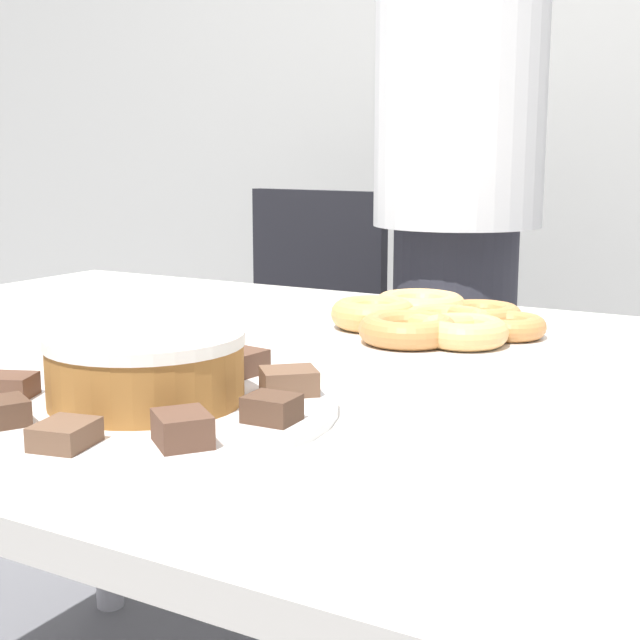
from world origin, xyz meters
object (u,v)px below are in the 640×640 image
object	(u,v)px
person_standing	(457,198)
plate_cake	(147,407)
plate_donuts	(446,338)
napkin	(66,326)
frosted_cake	(146,367)
office_chair_left	(283,385)

from	to	relation	value
person_standing	plate_cake	xyz separation A→B (m)	(0.11, -1.10, -0.15)
plate_donuts	person_standing	bearing A→B (deg)	110.32
person_standing	napkin	world-z (taller)	person_standing
person_standing	frosted_cake	size ratio (longest dim) A/B	8.86
plate_cake	napkin	xyz separation A→B (m)	(-0.38, 0.27, -0.00)
frosted_cake	plate_cake	bearing A→B (deg)	0.00
office_chair_left	frosted_cake	size ratio (longest dim) A/B	4.68
plate_donuts	napkin	bearing A→B (deg)	-159.86
office_chair_left	plate_cake	xyz separation A→B (m)	(0.57, -1.15, 0.32)
plate_donuts	frosted_cake	xyz separation A→B (m)	(-0.13, -0.45, 0.04)
office_chair_left	plate_donuts	bearing A→B (deg)	-39.52
office_chair_left	plate_cake	distance (m)	1.33
office_chair_left	plate_donuts	distance (m)	1.04
person_standing	frosted_cake	distance (m)	1.11
plate_donuts	frosted_cake	distance (m)	0.47
person_standing	plate_cake	distance (m)	1.12
plate_cake	napkin	world-z (taller)	plate_cake
office_chair_left	frosted_cake	distance (m)	1.34
plate_cake	frosted_cake	world-z (taller)	frosted_cake
person_standing	frosted_cake	bearing A→B (deg)	-84.15
office_chair_left	plate_cake	size ratio (longest dim) A/B	2.42
plate_cake	plate_donuts	world-z (taller)	same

